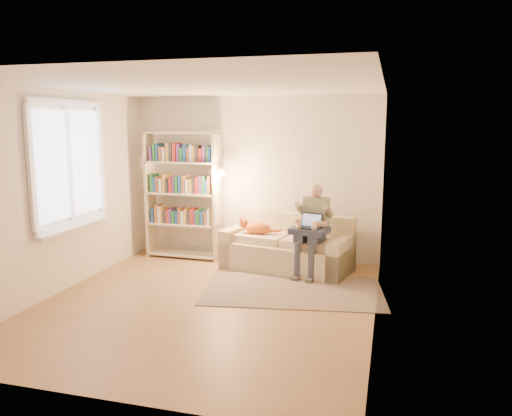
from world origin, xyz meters
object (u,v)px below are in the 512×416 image
(person, at_px, (313,224))
(laptop, at_px, (307,224))
(bookshelf, at_px, (183,189))
(sofa, at_px, (288,249))
(cat, at_px, (257,227))

(person, bearing_deg, laptop, -116.99)
(person, bearing_deg, bookshelf, -178.35)
(person, bearing_deg, sofa, 161.94)
(sofa, distance_m, cat, 0.57)
(laptop, relative_size, bookshelf, 0.17)
(person, distance_m, laptop, 0.12)
(sofa, relative_size, bookshelf, 0.98)
(cat, xyz_separation_m, laptop, (0.81, -0.31, 0.16))
(cat, bearing_deg, laptop, -8.66)
(sofa, height_order, bookshelf, bookshelf)
(sofa, distance_m, person, 0.66)
(sofa, relative_size, laptop, 5.83)
(person, xyz_separation_m, bookshelf, (-2.17, 0.40, 0.39))
(sofa, distance_m, bookshelf, 1.96)
(cat, relative_size, bookshelf, 0.30)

